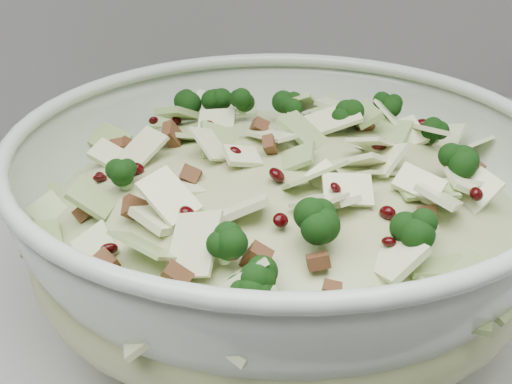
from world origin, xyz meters
TOP-DOWN VIEW (x-y plane):
  - mixing_bowl at (0.41, 1.60)m, footprint 0.51×0.51m
  - salad at (0.41, 1.60)m, footprint 0.51×0.51m

SIDE VIEW (x-z plane):
  - mixing_bowl at x=0.41m, z-range 0.90..1.06m
  - salad at x=0.41m, z-range 0.93..1.09m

